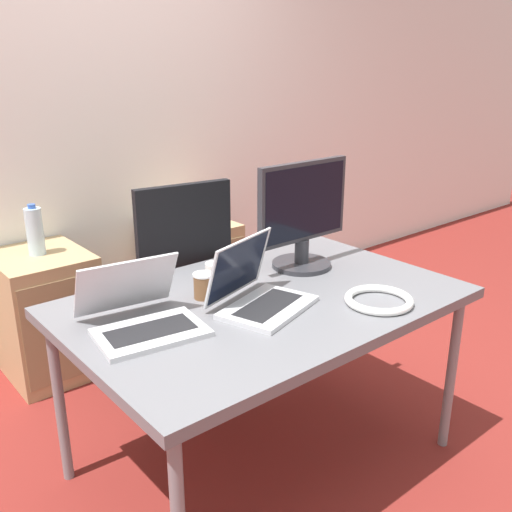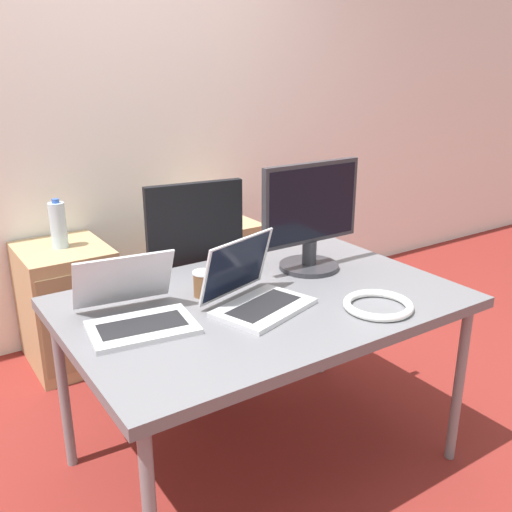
{
  "view_description": "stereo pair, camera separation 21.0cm",
  "coord_description": "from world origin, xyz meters",
  "px_view_note": "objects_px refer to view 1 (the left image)",
  "views": [
    {
      "loc": [
        -1.27,
        -1.47,
        1.57
      ],
      "look_at": [
        0.0,
        0.05,
        0.88
      ],
      "focal_mm": 40.0,
      "sensor_mm": 36.0,
      "label": 1
    },
    {
      "loc": [
        -1.1,
        -1.6,
        1.57
      ],
      "look_at": [
        0.0,
        0.05,
        0.88
      ],
      "focal_mm": 40.0,
      "sensor_mm": 36.0,
      "label": 2
    }
  ],
  "objects_px": {
    "office_chair": "(172,312)",
    "monitor": "(303,217)",
    "cabinet_left": "(46,314)",
    "cable_coil": "(379,300)",
    "coffee_cup_white": "(215,275)",
    "coffee_cup_brown": "(204,286)",
    "cabinet_right": "(192,274)",
    "water_bottle": "(35,231)",
    "laptop_right": "(258,293)",
    "laptop_left": "(142,316)"
  },
  "relations": [
    {
      "from": "office_chair",
      "to": "coffee_cup_white",
      "type": "relative_size",
      "value": 11.07
    },
    {
      "from": "laptop_left",
      "to": "coffee_cup_white",
      "type": "bearing_deg",
      "value": 20.31
    },
    {
      "from": "water_bottle",
      "to": "laptop_right",
      "type": "distance_m",
      "value": 1.35
    },
    {
      "from": "cabinet_left",
      "to": "laptop_left",
      "type": "bearing_deg",
      "value": -93.95
    },
    {
      "from": "laptop_left",
      "to": "monitor",
      "type": "bearing_deg",
      "value": 6.43
    },
    {
      "from": "cabinet_left",
      "to": "office_chair",
      "type": "bearing_deg",
      "value": -50.41
    },
    {
      "from": "cable_coil",
      "to": "office_chair",
      "type": "bearing_deg",
      "value": 102.94
    },
    {
      "from": "cable_coil",
      "to": "laptop_right",
      "type": "bearing_deg",
      "value": 143.45
    },
    {
      "from": "cabinet_right",
      "to": "cable_coil",
      "type": "bearing_deg",
      "value": -98.16
    },
    {
      "from": "office_chair",
      "to": "monitor",
      "type": "height_order",
      "value": "monitor"
    },
    {
      "from": "coffee_cup_brown",
      "to": "water_bottle",
      "type": "bearing_deg",
      "value": 100.94
    },
    {
      "from": "cabinet_right",
      "to": "cable_coil",
      "type": "distance_m",
      "value": 1.64
    },
    {
      "from": "cabinet_right",
      "to": "water_bottle",
      "type": "height_order",
      "value": "water_bottle"
    },
    {
      "from": "cabinet_left",
      "to": "coffee_cup_white",
      "type": "xyz_separation_m",
      "value": [
        0.31,
        -1.06,
        0.45
      ]
    },
    {
      "from": "office_chair",
      "to": "monitor",
      "type": "xyz_separation_m",
      "value": [
        0.29,
        -0.59,
        0.55
      ]
    },
    {
      "from": "cabinet_left",
      "to": "cabinet_right",
      "type": "relative_size",
      "value": 1.0
    },
    {
      "from": "laptop_left",
      "to": "laptop_right",
      "type": "bearing_deg",
      "value": -14.41
    },
    {
      "from": "water_bottle",
      "to": "cable_coil",
      "type": "distance_m",
      "value": 1.71
    },
    {
      "from": "water_bottle",
      "to": "laptop_left",
      "type": "xyz_separation_m",
      "value": [
        -0.08,
        -1.21,
        0.01
      ]
    },
    {
      "from": "coffee_cup_white",
      "to": "coffee_cup_brown",
      "type": "xyz_separation_m",
      "value": [
        -0.1,
        -0.06,
        0.0
      ]
    },
    {
      "from": "laptop_right",
      "to": "cable_coil",
      "type": "bearing_deg",
      "value": -36.55
    },
    {
      "from": "cabinet_left",
      "to": "monitor",
      "type": "distance_m",
      "value": 1.47
    },
    {
      "from": "office_chair",
      "to": "water_bottle",
      "type": "bearing_deg",
      "value": 129.47
    },
    {
      "from": "cable_coil",
      "to": "cabinet_right",
      "type": "bearing_deg",
      "value": 81.84
    },
    {
      "from": "coffee_cup_white",
      "to": "coffee_cup_brown",
      "type": "height_order",
      "value": "same"
    },
    {
      "from": "office_chair",
      "to": "cable_coil",
      "type": "height_order",
      "value": "office_chair"
    },
    {
      "from": "office_chair",
      "to": "coffee_cup_white",
      "type": "height_order",
      "value": "office_chair"
    },
    {
      "from": "laptop_right",
      "to": "cabinet_left",
      "type": "bearing_deg",
      "value": 103.82
    },
    {
      "from": "office_chair",
      "to": "laptop_right",
      "type": "relative_size",
      "value": 2.69
    },
    {
      "from": "laptop_left",
      "to": "monitor",
      "type": "height_order",
      "value": "monitor"
    },
    {
      "from": "office_chair",
      "to": "coffee_cup_brown",
      "type": "distance_m",
      "value": 0.74
    },
    {
      "from": "water_bottle",
      "to": "coffee_cup_white",
      "type": "bearing_deg",
      "value": -73.51
    },
    {
      "from": "water_bottle",
      "to": "coffee_cup_white",
      "type": "relative_size",
      "value": 2.65
    },
    {
      "from": "laptop_right",
      "to": "cable_coil",
      "type": "distance_m",
      "value": 0.44
    },
    {
      "from": "laptop_right",
      "to": "cabinet_right",
      "type": "bearing_deg",
      "value": 66.23
    },
    {
      "from": "office_chair",
      "to": "cable_coil",
      "type": "distance_m",
      "value": 1.13
    },
    {
      "from": "water_bottle",
      "to": "cable_coil",
      "type": "height_order",
      "value": "water_bottle"
    },
    {
      "from": "office_chair",
      "to": "laptop_left",
      "type": "height_order",
      "value": "office_chair"
    },
    {
      "from": "water_bottle",
      "to": "laptop_left",
      "type": "height_order",
      "value": "laptop_left"
    },
    {
      "from": "monitor",
      "to": "laptop_right",
      "type": "bearing_deg",
      "value": -154.28
    },
    {
      "from": "cabinet_right",
      "to": "water_bottle",
      "type": "relative_size",
      "value": 2.56
    },
    {
      "from": "coffee_cup_brown",
      "to": "cable_coil",
      "type": "bearing_deg",
      "value": -44.42
    },
    {
      "from": "monitor",
      "to": "coffee_cup_white",
      "type": "xyz_separation_m",
      "value": [
        -0.41,
        0.06,
        -0.17
      ]
    },
    {
      "from": "office_chair",
      "to": "cabinet_right",
      "type": "height_order",
      "value": "office_chair"
    },
    {
      "from": "cabinet_right",
      "to": "coffee_cup_brown",
      "type": "bearing_deg",
      "value": -121.24
    },
    {
      "from": "cabinet_right",
      "to": "water_bottle",
      "type": "distance_m",
      "value": 1.0
    },
    {
      "from": "office_chair",
      "to": "cabinet_left",
      "type": "bearing_deg",
      "value": 129.59
    },
    {
      "from": "cabinet_right",
      "to": "monitor",
      "type": "bearing_deg",
      "value": -98.72
    },
    {
      "from": "cabinet_right",
      "to": "coffee_cup_white",
      "type": "relative_size",
      "value": 6.77
    },
    {
      "from": "office_chair",
      "to": "coffee_cup_white",
      "type": "distance_m",
      "value": 0.67
    }
  ]
}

